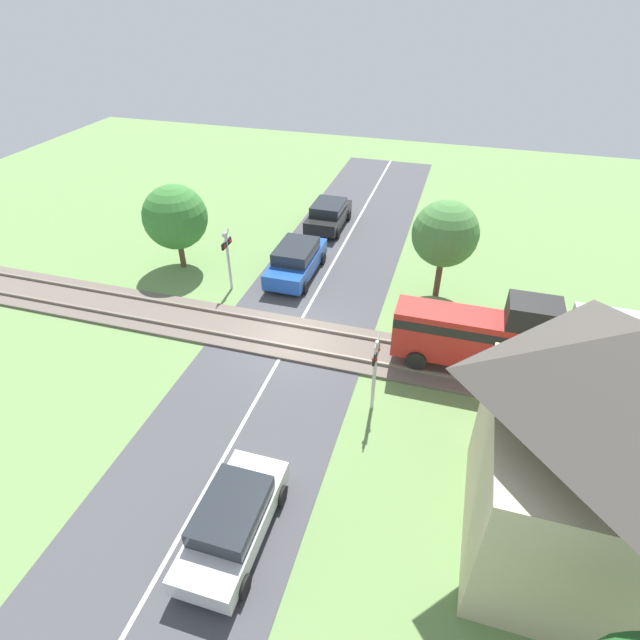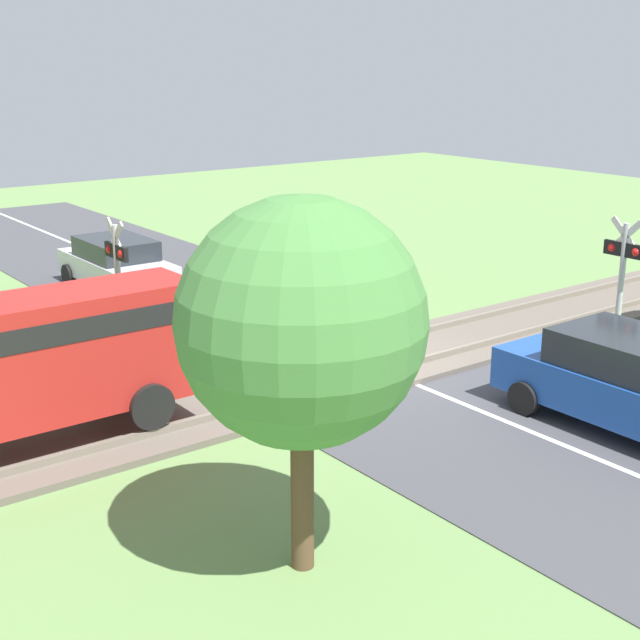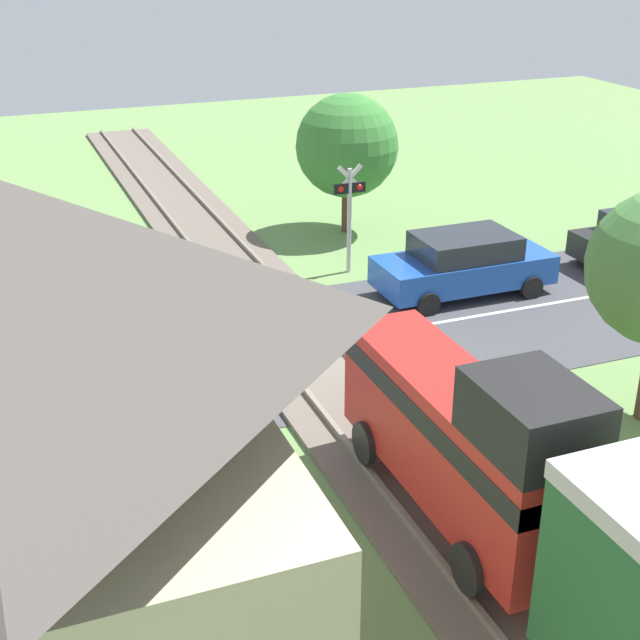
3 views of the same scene
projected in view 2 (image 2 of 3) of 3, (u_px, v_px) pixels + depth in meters
ground_plane at (370, 366)px, 17.95m from camera, size 60.00×60.00×0.00m
road_surface at (370, 366)px, 17.95m from camera, size 48.00×6.40×0.02m
track_bed at (370, 363)px, 17.93m from camera, size 2.80×48.00×0.24m
car_near_crossing at (633, 382)px, 14.70m from camera, size 4.56×2.04×1.62m
car_far_side at (117, 263)px, 23.54m from camera, size 4.07×1.86×1.42m
crossing_signal_west_approach at (622, 272)px, 17.48m from camera, size 0.90×0.18×3.02m
crossing_signal_east_approach at (118, 274)px, 17.32m from camera, size 0.90×0.18×3.02m
tree_roadside_hedge at (301, 323)px, 10.04m from camera, size 2.89×2.89×4.57m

